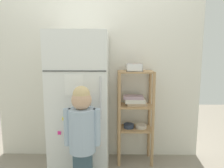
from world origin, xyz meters
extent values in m
plane|color=gray|center=(0.00, 0.00, 0.00)|extent=(6.00, 6.00, 0.00)
cube|color=silver|center=(0.00, 0.35, 1.03)|extent=(2.56, 0.03, 2.06)
cube|color=white|center=(-0.18, 0.02, 0.78)|extent=(0.63, 0.59, 1.56)
cube|color=black|center=(-0.18, -0.28, 1.17)|extent=(0.62, 0.01, 0.01)
cylinder|color=silver|center=(0.07, -0.30, 0.91)|extent=(0.02, 0.02, 0.42)
cube|color=white|center=(-0.19, -0.28, 1.03)|extent=(0.18, 0.01, 0.21)
cube|color=yellow|center=(-0.30, -0.28, 0.69)|extent=(0.03, 0.02, 0.03)
cube|color=#F02B8A|center=(-0.35, -0.28, 0.54)|extent=(0.03, 0.01, 0.03)
cube|color=#5A25CC|center=(-0.09, -0.28, 0.94)|extent=(0.03, 0.01, 0.03)
cube|color=#CF5714|center=(0.05, -0.28, 0.42)|extent=(0.03, 0.01, 0.03)
cylinder|color=#9EB2C6|center=(-0.09, -0.45, 0.63)|extent=(0.25, 0.25, 0.41)
sphere|color=#9EB2C6|center=(-0.09, -0.37, 0.83)|extent=(0.11, 0.11, 0.11)
sphere|color=tan|center=(-0.09, -0.45, 0.92)|extent=(0.18, 0.18, 0.18)
sphere|color=tan|center=(-0.09, -0.45, 0.97)|extent=(0.16, 0.16, 0.16)
cylinder|color=#9EB2C6|center=(-0.23, -0.45, 0.66)|extent=(0.07, 0.07, 0.35)
cylinder|color=#9EB2C6|center=(0.04, -0.45, 0.66)|extent=(0.07, 0.07, 0.35)
cylinder|color=tan|center=(0.26, 0.05, 0.56)|extent=(0.04, 0.04, 1.13)
cylinder|color=tan|center=(0.65, 0.05, 0.56)|extent=(0.04, 0.04, 1.13)
cylinder|color=tan|center=(0.26, 0.30, 0.56)|extent=(0.04, 0.04, 1.13)
cylinder|color=tan|center=(0.65, 0.30, 0.56)|extent=(0.04, 0.04, 1.13)
cube|color=tan|center=(0.45, 0.17, 1.12)|extent=(0.41, 0.27, 0.02)
cube|color=tan|center=(0.45, 0.17, 0.70)|extent=(0.41, 0.27, 0.02)
cube|color=tan|center=(0.45, 0.17, 0.42)|extent=(0.41, 0.27, 0.02)
cube|color=#C6AD8E|center=(0.47, 0.18, 0.73)|extent=(0.24, 0.16, 0.03)
cube|color=silver|center=(0.44, 0.16, 0.77)|extent=(0.24, 0.17, 0.04)
cube|color=#B293A3|center=(0.43, 0.19, 0.81)|extent=(0.24, 0.17, 0.03)
cylinder|color=#2D384C|center=(0.38, 0.17, 0.45)|extent=(0.12, 0.12, 0.05)
cylinder|color=beige|center=(0.53, 0.17, 0.45)|extent=(0.14, 0.14, 0.04)
cube|color=white|center=(0.43, 0.18, 1.13)|extent=(0.18, 0.19, 0.01)
cube|color=white|center=(0.43, 0.08, 1.17)|extent=(0.18, 0.01, 0.09)
cube|color=white|center=(0.43, 0.27, 1.17)|extent=(0.18, 0.01, 0.09)
cube|color=white|center=(0.35, 0.18, 1.17)|extent=(0.01, 0.19, 0.09)
cube|color=white|center=(0.52, 0.18, 1.17)|extent=(0.01, 0.19, 0.09)
sphere|color=red|center=(0.46, 0.19, 1.17)|extent=(0.07, 0.07, 0.07)
sphere|color=#9D4325|center=(0.41, 0.16, 1.17)|extent=(0.07, 0.07, 0.07)
sphere|color=#B7390F|center=(0.43, 0.20, 1.17)|extent=(0.07, 0.07, 0.07)
camera|label=1|loc=(0.21, -2.32, 1.36)|focal=34.24mm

